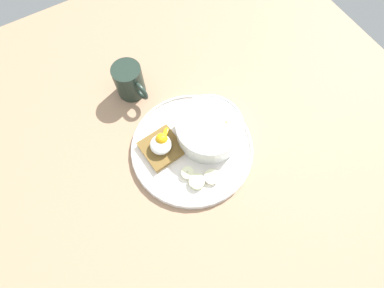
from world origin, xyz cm
name	(u,v)px	position (x,y,z in cm)	size (l,w,h in cm)	color
ground_plane	(192,151)	(0.00, 0.00, 1.00)	(120.00, 120.00, 2.00)	#9C785B
plate	(192,148)	(0.00, 0.00, 2.80)	(28.19, 28.19, 1.60)	silver
oatmeal_bowl	(209,129)	(4.94, 0.89, 5.97)	(15.15, 15.15, 5.73)	white
toast_slice	(162,148)	(-6.17, 3.12, 3.78)	(9.11, 9.11, 1.39)	brown
poached_egg	(161,143)	(-5.97, 3.33, 5.88)	(6.30, 6.41, 3.59)	white
banana_slice_front	(187,173)	(-4.11, -4.94, 3.70)	(3.43, 3.56, 1.67)	#EFEDBA
banana_slice_left	(211,177)	(-0.09, -8.42, 3.76)	(4.68, 4.76, 1.85)	beige
banana_slice_back	(197,182)	(-3.32, -7.73, 3.68)	(4.86, 4.86, 1.42)	beige
coffee_mug	(130,81)	(-4.85, 21.38, 6.48)	(7.00, 10.35, 8.71)	#1F2D25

